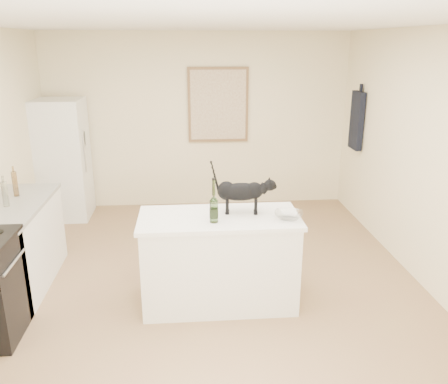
% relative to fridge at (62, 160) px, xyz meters
% --- Properties ---
extents(floor, '(5.50, 5.50, 0.00)m').
position_rel_fridge_xyz_m(floor, '(1.95, -2.35, -0.85)').
color(floor, '#91734D').
rests_on(floor, ground).
extents(ceiling, '(5.50, 5.50, 0.00)m').
position_rel_fridge_xyz_m(ceiling, '(1.95, -2.35, 1.75)').
color(ceiling, white).
rests_on(ceiling, ground).
extents(wall_back, '(4.50, 0.00, 4.50)m').
position_rel_fridge_xyz_m(wall_back, '(1.95, 0.40, 0.45)').
color(wall_back, beige).
rests_on(wall_back, ground).
extents(wall_front, '(4.50, 0.00, 4.50)m').
position_rel_fridge_xyz_m(wall_front, '(1.95, -5.10, 0.45)').
color(wall_front, beige).
rests_on(wall_front, ground).
extents(wall_right, '(0.00, 5.50, 5.50)m').
position_rel_fridge_xyz_m(wall_right, '(4.20, -2.35, 0.45)').
color(wall_right, beige).
rests_on(wall_right, ground).
extents(island_base, '(1.44, 0.67, 0.86)m').
position_rel_fridge_xyz_m(island_base, '(2.05, -2.55, -0.42)').
color(island_base, white).
rests_on(island_base, floor).
extents(island_top, '(1.50, 0.70, 0.04)m').
position_rel_fridge_xyz_m(island_top, '(2.05, -2.55, 0.03)').
color(island_top, white).
rests_on(island_top, island_base).
extents(left_cabinets, '(0.60, 1.40, 0.86)m').
position_rel_fridge_xyz_m(left_cabinets, '(0.00, -2.05, -0.42)').
color(left_cabinets, white).
rests_on(left_cabinets, floor).
extents(left_countertop, '(0.62, 1.44, 0.04)m').
position_rel_fridge_xyz_m(left_countertop, '(0.00, -2.05, 0.03)').
color(left_countertop, gray).
rests_on(left_countertop, left_cabinets).
extents(fridge, '(0.68, 0.68, 1.70)m').
position_rel_fridge_xyz_m(fridge, '(0.00, 0.00, 0.00)').
color(fridge, white).
rests_on(fridge, floor).
extents(artwork_frame, '(0.90, 0.03, 1.10)m').
position_rel_fridge_xyz_m(artwork_frame, '(2.25, 0.37, 0.70)').
color(artwork_frame, brown).
rests_on(artwork_frame, wall_back).
extents(artwork_canvas, '(0.82, 0.00, 1.02)m').
position_rel_fridge_xyz_m(artwork_canvas, '(2.25, 0.35, 0.70)').
color(artwork_canvas, beige).
rests_on(artwork_canvas, wall_back).
extents(hanging_garment, '(0.08, 0.34, 0.80)m').
position_rel_fridge_xyz_m(hanging_garment, '(4.14, -0.30, 0.55)').
color(hanging_garment, black).
rests_on(hanging_garment, wall_right).
extents(black_cat, '(0.55, 0.23, 0.38)m').
position_rel_fridge_xyz_m(black_cat, '(2.26, -2.48, 0.24)').
color(black_cat, black).
rests_on(black_cat, island_top).
extents(wine_bottle, '(0.10, 0.10, 0.36)m').
position_rel_fridge_xyz_m(wine_bottle, '(1.99, -2.69, 0.23)').
color(wine_bottle, '#2B4E1F').
rests_on(wine_bottle, island_top).
extents(glass_bowl, '(0.32, 0.32, 0.06)m').
position_rel_fridge_xyz_m(glass_bowl, '(2.68, -2.66, 0.08)').
color(glass_bowl, white).
rests_on(glass_bowl, island_top).
extents(fridge_paper, '(0.05, 0.15, 0.20)m').
position_rel_fridge_xyz_m(fridge_paper, '(0.34, 0.00, 0.31)').
color(fridge_paper, silver).
rests_on(fridge_paper, fridge).
extents(counter_bottle_cluster, '(0.07, 0.38, 0.26)m').
position_rel_fridge_xyz_m(counter_bottle_cluster, '(-0.02, -1.95, 0.18)').
color(counter_bottle_cluster, '#98A497').
rests_on(counter_bottle_cluster, left_countertop).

